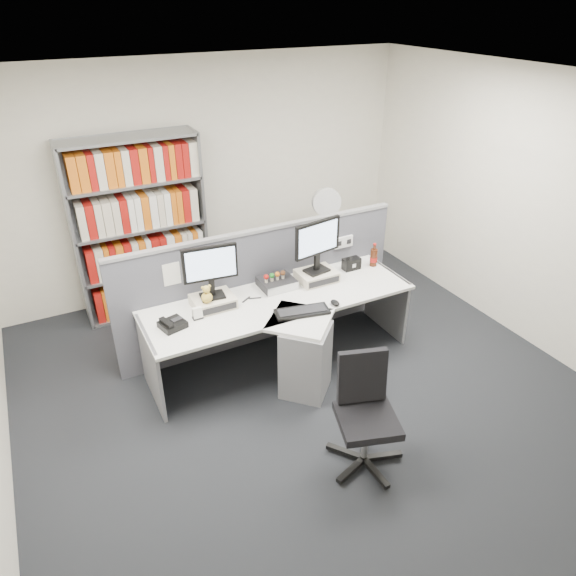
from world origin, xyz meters
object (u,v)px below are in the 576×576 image
monitor_left (210,267)px  office_chair (365,409)px  desktop_pc (277,283)px  keyboard (302,311)px  desk_calendar (197,314)px  desk (291,333)px  cola_bottle (374,257)px  filing_cabinet (324,259)px  desk_phone (172,324)px  monitor_right (318,242)px  mouse (335,303)px  shelving_unit (140,231)px  desk_fan (326,205)px  speaker (351,264)px

monitor_left → office_chair: bearing=-68.8°
desktop_pc → keyboard: 0.54m
monitor_left → desk_calendar: size_ratio=4.55×
desk → desk_calendar: desk_calendar is taller
desktop_pc → office_chair: (-0.07, -1.65, -0.27)m
desktop_pc → office_chair: bearing=-92.3°
cola_bottle → filing_cabinet: cola_bottle is taller
desk_phone → keyboard: bearing=-15.5°
monitor_right → cola_bottle: bearing=0.4°
desk → mouse: (0.40, -0.11, 0.29)m
desktop_pc → desk_calendar: desk_calendar is taller
shelving_unit → desk_fan: 2.15m
monitor_right → keyboard: (-0.43, -0.48, -0.41)m
desk_phone → cola_bottle: size_ratio=0.98×
mouse → office_chair: office_chair is taller
desktop_pc → speaker: size_ratio=1.81×
speaker → shelving_unit: 2.33m
monitor_left → mouse: bearing=-26.1°
keyboard → desk_calendar: size_ratio=4.67×
shelving_unit → desk_calendar: bearing=-86.6°
desk_phone → speaker: bearing=6.3°
office_chair → desk_phone: bearing=126.7°
cola_bottle → desk_fan: bearing=89.3°
desktop_pc → filing_cabinet: bearing=40.4°
keyboard → desk_phone: (-1.11, 0.31, 0.02)m
monitor_right → keyboard: size_ratio=1.04×
desktop_pc → office_chair: 1.67m
keyboard → monitor_right: bearing=48.4°
desk_calendar → monitor_right: bearing=6.0°
monitor_right → shelving_unit: (-1.39, 1.46, -0.16)m
desktop_pc → filing_cabinet: 1.53m
filing_cabinet → office_chair: size_ratio=0.76×
desk_fan → monitor_right: bearing=-124.9°
desk_phone → desk_calendar: 0.25m
monitor_right → cola_bottle: monitor_right is taller
filing_cabinet → office_chair: office_chair is taller
cola_bottle → office_chair: cola_bottle is taller
office_chair → desktop_pc: bearing=87.7°
monitor_left → monitor_right: size_ratio=0.94×
mouse → desk_phone: 1.49m
desk → monitor_left: monitor_left is taller
monitor_right → desk_calendar: 1.36m
mouse → filing_cabinet: mouse is taller
mouse → desktop_pc: bearing=120.6°
keyboard → desk_fan: desk_fan is taller
office_chair → speaker: bearing=60.4°
keyboard → filing_cabinet: keyboard is taller
desk_calendar → shelving_unit: shelving_unit is taller
desk_fan → office_chair: size_ratio=0.62×
desk → monitor_right: 0.93m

